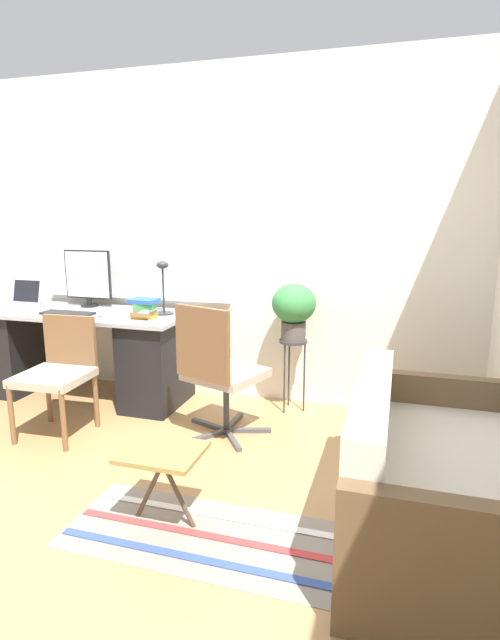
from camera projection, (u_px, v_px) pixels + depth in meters
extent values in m
plane|color=tan|center=(165.00, 424.00, 3.73)|extent=(14.00, 14.00, 0.00)
cube|color=white|center=(201.00, 237.00, 4.18)|extent=(9.00, 0.06, 2.70)
cube|color=white|center=(90.00, 221.00, 4.41)|extent=(0.85, 0.02, 1.33)
cube|color=white|center=(90.00, 221.00, 4.40)|extent=(0.78, 0.01, 1.26)
cube|color=white|center=(179.00, 221.00, 4.16)|extent=(0.85, 0.02, 1.33)
cube|color=white|center=(179.00, 221.00, 4.15)|extent=(0.78, 0.01, 1.26)
cube|color=white|center=(137.00, 296.00, 4.43)|extent=(1.76, 0.11, 0.04)
cube|color=#9EA3A8|center=(81.00, 313.00, 4.17)|extent=(1.85, 0.70, 0.03)
cube|color=black|center=(18.00, 350.00, 4.44)|extent=(0.40, 0.62, 0.71)
cube|color=black|center=(157.00, 363.00, 4.05)|extent=(0.40, 0.62, 0.71)
cube|color=#B7B7BC|center=(17.00, 306.00, 4.33)|extent=(0.29, 0.22, 0.02)
cube|color=#B7B7BC|center=(27.00, 291.00, 4.43)|extent=(0.29, 0.06, 0.21)
cube|color=black|center=(26.00, 291.00, 4.43)|extent=(0.26, 0.05, 0.19)
cylinder|color=black|center=(90.00, 305.00, 4.37)|extent=(0.15, 0.15, 0.02)
cylinder|color=black|center=(89.00, 301.00, 4.37)|extent=(0.05, 0.05, 0.07)
cube|color=black|center=(88.00, 274.00, 4.32)|extent=(0.44, 0.02, 0.42)
cube|color=silver|center=(87.00, 275.00, 4.31)|extent=(0.42, 0.01, 0.39)
cube|color=black|center=(68.00, 313.00, 4.03)|extent=(0.43, 0.15, 0.02)
ellipsoid|color=silver|center=(101.00, 314.00, 3.95)|extent=(0.04, 0.06, 0.03)
cylinder|color=#2D2D33|center=(164.00, 313.00, 4.04)|extent=(0.15, 0.15, 0.01)
cylinder|color=#2D2D33|center=(163.00, 290.00, 4.01)|extent=(0.02, 0.02, 0.37)
ellipsoid|color=#2D2D33|center=(162.00, 265.00, 3.96)|extent=(0.10, 0.10, 0.06)
cube|color=orange|center=(145.00, 316.00, 3.89)|extent=(0.18, 0.16, 0.03)
cube|color=olive|center=(144.00, 313.00, 3.87)|extent=(0.16, 0.16, 0.03)
cube|color=white|center=(143.00, 310.00, 3.87)|extent=(0.15, 0.12, 0.02)
cube|color=green|center=(145.00, 306.00, 3.85)|extent=(0.17, 0.13, 0.04)
cube|color=#2851B2|center=(144.00, 301.00, 3.87)|extent=(0.21, 0.16, 0.03)
cylinder|color=brown|center=(11.00, 415.00, 3.36)|extent=(0.04, 0.04, 0.43)
cylinder|color=brown|center=(63.00, 421.00, 3.27)|extent=(0.04, 0.04, 0.43)
cylinder|color=brown|center=(48.00, 394.00, 3.74)|extent=(0.04, 0.04, 0.43)
cylinder|color=brown|center=(96.00, 399.00, 3.64)|extent=(0.04, 0.04, 0.43)
cube|color=#B2A893|center=(53.00, 377.00, 3.46)|extent=(0.47, 0.45, 0.06)
cube|color=brown|center=(70.00, 340.00, 3.63)|extent=(0.41, 0.05, 0.37)
cube|color=#47474C|center=(209.00, 425.00, 3.68)|extent=(0.32, 0.14, 0.03)
cube|color=#47474C|center=(207.00, 436.00, 3.49)|extent=(0.22, 0.28, 0.03)
cube|color=#47474C|center=(233.00, 440.00, 3.44)|extent=(0.21, 0.29, 0.03)
cube|color=#47474C|center=(249.00, 430.00, 3.59)|extent=(0.32, 0.13, 0.03)
cube|color=#47474C|center=(234.00, 422.00, 3.74)|extent=(0.04, 0.32, 0.03)
cylinder|color=#333338|center=(226.00, 404.00, 3.54)|extent=(0.04, 0.04, 0.38)
cube|color=#B2A893|center=(226.00, 374.00, 3.50)|extent=(0.60, 0.59, 0.06)
cube|color=brown|center=(202.00, 344.00, 3.25)|extent=(0.43, 0.18, 0.49)
cube|color=silver|center=(433.00, 496.00, 2.39)|extent=(0.77, 1.29, 0.43)
cube|color=silver|center=(372.00, 416.00, 2.40)|extent=(0.16, 1.29, 0.32)
cube|color=brown|center=(446.00, 579.00, 1.73)|extent=(0.77, 0.09, 0.60)
cube|color=brown|center=(428.00, 422.00, 3.02)|extent=(0.77, 0.09, 0.60)
cylinder|color=#333338|center=(293.00, 341.00, 3.89)|extent=(0.22, 0.22, 0.02)
cylinder|color=#333338|center=(304.00, 378.00, 3.92)|extent=(0.01, 0.01, 0.56)
cylinder|color=#333338|center=(289.00, 373.00, 4.04)|extent=(0.01, 0.01, 0.56)
cylinder|color=#333338|center=(284.00, 379.00, 3.88)|extent=(0.01, 0.01, 0.56)
cylinder|color=#514C47|center=(293.00, 331.00, 3.87)|extent=(0.19, 0.19, 0.15)
ellipsoid|color=#388442|center=(294.00, 303.00, 3.82)|extent=(0.34, 0.34, 0.30)
cube|color=gray|center=(205.00, 535.00, 2.44)|extent=(1.39, 0.59, 0.01)
cube|color=#334C99|center=(191.00, 557.00, 2.28)|extent=(1.36, 0.05, 0.00)
cube|color=#C63838|center=(205.00, 535.00, 2.43)|extent=(1.36, 0.05, 0.00)
cube|color=white|center=(217.00, 515.00, 2.59)|extent=(1.36, 0.05, 0.00)
cube|color=olive|center=(162.00, 452.00, 2.47)|extent=(0.39, 0.33, 0.02)
cylinder|color=#4C3D2D|center=(152.00, 486.00, 2.53)|extent=(0.20, 0.02, 0.38)
cylinder|color=#4C3D2D|center=(176.00, 491.00, 2.49)|extent=(0.20, 0.02, 0.38)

